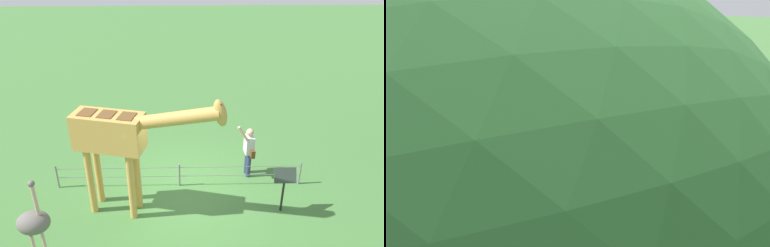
# 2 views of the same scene
# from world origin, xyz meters

# --- Properties ---
(ground_plane) EXTENTS (60.00, 60.00, 0.00)m
(ground_plane) POSITION_xyz_m (0.00, 0.00, 0.00)
(ground_plane) COLOR #427538
(giraffe) EXTENTS (3.75, 1.36, 3.46)m
(giraffe) POSITION_xyz_m (-1.37, -0.83, 2.23)
(giraffe) COLOR gold
(giraffe) RESTS_ON ground_plane
(visitor) EXTENTS (0.55, 0.58, 1.77)m
(visitor) POSITION_xyz_m (2.05, 0.70, 0.90)
(visitor) COLOR navy
(visitor) RESTS_ON ground_plane
(ostrich) EXTENTS (0.70, 0.56, 2.25)m
(ostrich) POSITION_xyz_m (-3.04, -2.58, 1.18)
(ostrich) COLOR #CC9E93
(ostrich) RESTS_ON ground_plane
(info_sign) EXTENTS (0.56, 0.21, 1.32)m
(info_sign) POSITION_xyz_m (2.70, -0.95, 0.95)
(info_sign) COLOR black
(info_sign) RESTS_ON ground_plane
(wire_fence) EXTENTS (7.05, 0.05, 0.75)m
(wire_fence) POSITION_xyz_m (0.00, 0.19, 0.40)
(wire_fence) COLOR slate
(wire_fence) RESTS_ON ground_plane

